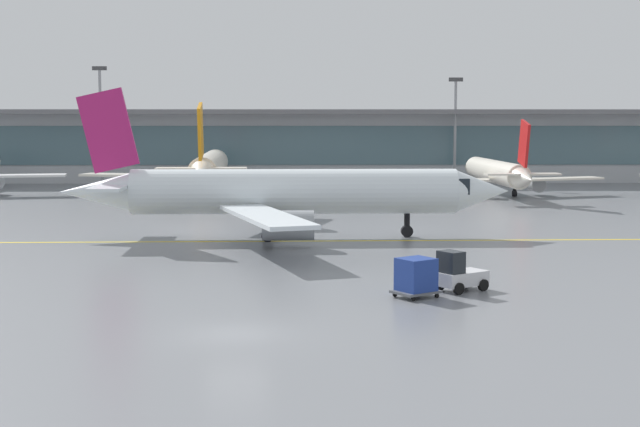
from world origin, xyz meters
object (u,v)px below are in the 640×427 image
(gate_airplane_2, at_px, (209,168))
(baggage_tug, at_px, (458,274))
(taxiing_regional_jet, at_px, (289,193))
(cargo_dolly_lead, at_px, (416,276))
(gate_airplane_3, at_px, (497,173))
(apron_light_mast_2, at_px, (455,126))
(apron_light_mast_1, at_px, (101,121))

(gate_airplane_2, bearing_deg, baggage_tug, -164.19)
(taxiing_regional_jet, xyz_separation_m, baggage_tug, (8.97, -21.06, -2.37))
(taxiing_regional_jet, height_order, cargo_dolly_lead, taxiing_regional_jet)
(taxiing_regional_jet, distance_m, baggage_tug, 23.02)
(gate_airplane_3, distance_m, baggage_tug, 57.73)
(apron_light_mast_2, bearing_deg, cargo_dolly_lead, -100.45)
(baggage_tug, distance_m, apron_light_mast_1, 80.58)
(gate_airplane_3, relative_size, taxiing_regional_jet, 0.78)
(cargo_dolly_lead, bearing_deg, baggage_tug, -0.00)
(apron_light_mast_1, height_order, apron_light_mast_2, apron_light_mast_1)
(apron_light_mast_1, distance_m, apron_light_mast_2, 45.07)
(gate_airplane_3, relative_size, apron_light_mast_1, 1.71)
(gate_airplane_3, bearing_deg, apron_light_mast_1, 66.93)
(apron_light_mast_1, bearing_deg, cargo_dolly_lead, -67.19)
(baggage_tug, xyz_separation_m, apron_light_mast_2, (11.41, 72.98, 6.60))
(gate_airplane_3, relative_size, cargo_dolly_lead, 9.72)
(apron_light_mast_2, bearing_deg, taxiing_regional_jet, -111.44)
(cargo_dolly_lead, xyz_separation_m, apron_light_mast_1, (-31.31, 74.45, 7.13))
(taxiing_regional_jet, relative_size, apron_light_mast_2, 2.41)
(gate_airplane_2, relative_size, apron_light_mast_2, 2.25)
(gate_airplane_2, distance_m, baggage_tug, 60.76)
(baggage_tug, height_order, apron_light_mast_2, apron_light_mast_2)
(taxiing_regional_jet, height_order, apron_light_mast_1, apron_light_mast_1)
(gate_airplane_2, height_order, apron_light_mast_2, apron_light_mast_2)
(gate_airplane_2, xyz_separation_m, baggage_tug, (18.45, -57.85, -2.15))
(cargo_dolly_lead, xyz_separation_m, apron_light_mast_2, (13.76, 74.58, 6.44))
(gate_airplane_3, distance_m, taxiing_regional_jet, 41.60)
(gate_airplane_2, bearing_deg, gate_airplane_3, -94.97)
(apron_light_mast_1, bearing_deg, taxiing_regional_jet, -64.52)
(taxiing_regional_jet, distance_m, apron_light_mast_1, 57.58)
(gate_airplane_3, relative_size, baggage_tug, 8.72)
(gate_airplane_3, bearing_deg, baggage_tug, 163.09)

